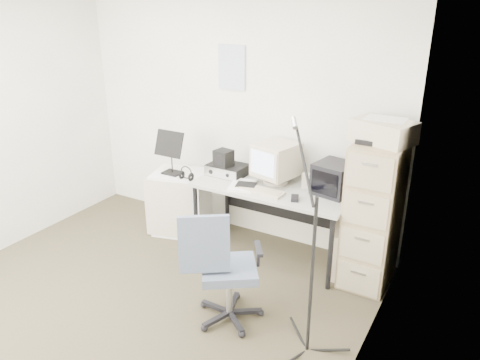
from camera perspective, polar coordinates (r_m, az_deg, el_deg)
The scene contains 21 objects.
floor at distance 4.09m, azimuth -13.91°, elevation -15.47°, with size 3.60×3.60×0.01m, color #433C2A.
wall_back at distance 4.86m, azimuth -0.68°, elevation 7.71°, with size 3.60×0.02×2.50m, color white.
wall_right at distance 2.62m, azimuth 13.64°, elevation -5.57°, with size 0.02×3.60×2.50m, color white.
wall_calendar at distance 4.77m, azimuth -0.99°, elevation 13.55°, with size 0.30×0.02×0.44m, color white.
filing_cabinet at distance 4.23m, azimuth 15.93°, elevation -4.03°, with size 0.40×0.60×1.30m, color gray.
printer at distance 3.98m, azimuth 17.04°, elevation 5.68°, with size 0.47×0.32×0.18m, color beige.
desk at distance 4.60m, azimuth 3.97°, elevation -4.96°, with size 1.50×0.70×0.73m, color #A9AB9C.
crt_monitor at distance 4.48m, azimuth 4.43°, elevation 2.08°, with size 0.36×0.37×0.39m, color beige.
crt_tv at distance 4.32m, azimuth 11.39°, elevation 0.22°, with size 0.32×0.33×0.29m, color black.
desk_speaker at distance 4.43m, azimuth 8.06°, elevation -0.06°, with size 0.07×0.07×0.14m, color beige.
keyboard at distance 4.31m, azimuth 2.48°, elevation -1.33°, with size 0.45×0.16×0.02m, color beige.
mouse at distance 4.17m, azimuth 6.70°, elevation -2.22°, with size 0.07×0.11×0.03m, color black.
radio_receiver at distance 4.71m, azimuth -1.52°, elevation 1.29°, with size 0.38×0.27×0.11m, color black.
radio_speaker at distance 4.63m, azimuth -2.02°, elevation 2.70°, with size 0.16×0.15×0.16m, color black.
papers at distance 4.43m, azimuth 0.31°, elevation -0.66°, with size 0.23×0.31×0.02m, color white.
pc_tower at distance 4.49m, azimuth 12.69°, elevation -8.17°, with size 0.22×0.49×0.46m, color beige.
office_chair at distance 3.66m, azimuth -1.35°, elevation -10.60°, with size 0.54×0.54×0.94m, color slate.
side_cart at distance 5.08m, azimuth -7.13°, elevation -2.69°, with size 0.55×0.44×0.69m, color white.
music_stand at distance 4.85m, azimuth -8.37°, elevation 3.40°, with size 0.32×0.17×0.47m, color black.
headphones at distance 4.73m, azimuth -6.56°, elevation 0.61°, with size 0.15×0.15×0.03m, color black.
mic_stand at distance 3.22m, azimuth 8.92°, elevation -8.92°, with size 0.02×0.02×1.60m, color black.
Camera 1 is at (2.39, -2.27, 2.42)m, focal length 35.00 mm.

